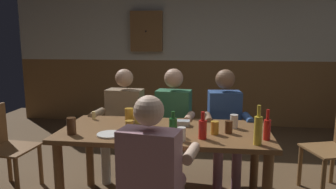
{
  "coord_description": "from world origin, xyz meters",
  "views": [
    {
      "loc": [
        0.38,
        -2.74,
        1.55
      ],
      "look_at": [
        0.0,
        0.21,
        1.02
      ],
      "focal_mm": 34.06,
      "sensor_mm": 36.0,
      "label": 1
    }
  ],
  "objects_px": {
    "person_0": "(123,118)",
    "bottle_3": "(173,125)",
    "table_candle": "(94,115)",
    "pint_glass_0": "(234,121)",
    "bottle_0": "(203,128)",
    "pint_glass_2": "(215,128)",
    "pint_glass_5": "(139,116)",
    "pint_glass_7": "(229,127)",
    "person_3": "(153,169)",
    "person_1": "(172,119)",
    "pint_glass_3": "(129,115)",
    "wall_dart_cabinet": "(147,31)",
    "dining_table": "(165,141)",
    "pint_glass_6": "(71,126)",
    "condiment_caddy": "(182,123)",
    "bottle_1": "(267,128)",
    "plate_0": "(110,134)",
    "pint_glass_4": "(130,130)",
    "bottle_2": "(258,129)",
    "chair_empty_near_left": "(4,146)",
    "pint_glass_1": "(181,134)",
    "person_2": "(225,121)"
  },
  "relations": [
    {
      "from": "dining_table",
      "to": "bottle_2",
      "type": "xyz_separation_m",
      "value": [
        0.76,
        -0.31,
        0.22
      ]
    },
    {
      "from": "pint_glass_0",
      "to": "pint_glass_7",
      "type": "xyz_separation_m",
      "value": [
        -0.06,
        -0.17,
        -0.01
      ]
    },
    {
      "from": "dining_table",
      "to": "pint_glass_6",
      "type": "bearing_deg",
      "value": -162.2
    },
    {
      "from": "condiment_caddy",
      "to": "pint_glass_0",
      "type": "distance_m",
      "value": 0.47
    },
    {
      "from": "bottle_1",
      "to": "pint_glass_3",
      "type": "distance_m",
      "value": 1.31
    },
    {
      "from": "person_0",
      "to": "bottle_0",
      "type": "xyz_separation_m",
      "value": [
        0.9,
        -0.87,
        0.16
      ]
    },
    {
      "from": "condiment_caddy",
      "to": "pint_glass_2",
      "type": "bearing_deg",
      "value": -38.03
    },
    {
      "from": "bottle_1",
      "to": "person_1",
      "type": "bearing_deg",
      "value": 135.83
    },
    {
      "from": "plate_0",
      "to": "bottle_1",
      "type": "height_order",
      "value": "bottle_1"
    },
    {
      "from": "pint_glass_3",
      "to": "wall_dart_cabinet",
      "type": "xyz_separation_m",
      "value": [
        -0.34,
        2.65,
        0.86
      ]
    },
    {
      "from": "bottle_3",
      "to": "pint_glass_3",
      "type": "distance_m",
      "value": 0.61
    },
    {
      "from": "pint_glass_0",
      "to": "bottle_2",
      "type": "bearing_deg",
      "value": -71.76
    },
    {
      "from": "pint_glass_3",
      "to": "pint_glass_6",
      "type": "relative_size",
      "value": 0.9
    },
    {
      "from": "pint_glass_4",
      "to": "wall_dart_cabinet",
      "type": "bearing_deg",
      "value": 98.62
    },
    {
      "from": "table_candle",
      "to": "pint_glass_0",
      "type": "relative_size",
      "value": 0.65
    },
    {
      "from": "plate_0",
      "to": "pint_glass_0",
      "type": "bearing_deg",
      "value": 18.87
    },
    {
      "from": "pint_glass_2",
      "to": "pint_glass_5",
      "type": "distance_m",
      "value": 0.77
    },
    {
      "from": "chair_empty_near_left",
      "to": "pint_glass_1",
      "type": "bearing_deg",
      "value": 81.38
    },
    {
      "from": "pint_glass_2",
      "to": "pint_glass_3",
      "type": "bearing_deg",
      "value": 158.48
    },
    {
      "from": "pint_glass_2",
      "to": "pint_glass_7",
      "type": "distance_m",
      "value": 0.13
    },
    {
      "from": "pint_glass_5",
      "to": "pint_glass_3",
      "type": "bearing_deg",
      "value": 154.55
    },
    {
      "from": "person_2",
      "to": "pint_glass_0",
      "type": "xyz_separation_m",
      "value": [
        0.05,
        -0.53,
        0.13
      ]
    },
    {
      "from": "person_0",
      "to": "condiment_caddy",
      "type": "xyz_separation_m",
      "value": [
        0.71,
        -0.51,
        0.1
      ]
    },
    {
      "from": "bottle_3",
      "to": "pint_glass_6",
      "type": "xyz_separation_m",
      "value": [
        -0.85,
        -0.11,
        -0.01
      ]
    },
    {
      "from": "dining_table",
      "to": "table_candle",
      "type": "xyz_separation_m",
      "value": [
        -0.76,
        0.27,
        0.14
      ]
    },
    {
      "from": "bottle_2",
      "to": "bottle_3",
      "type": "relative_size",
      "value": 1.54
    },
    {
      "from": "bottle_1",
      "to": "plate_0",
      "type": "bearing_deg",
      "value": -177.91
    },
    {
      "from": "person_0",
      "to": "person_3",
      "type": "bearing_deg",
      "value": 118.4
    },
    {
      "from": "pint_glass_1",
      "to": "pint_glass_7",
      "type": "bearing_deg",
      "value": 34.32
    },
    {
      "from": "person_0",
      "to": "wall_dart_cabinet",
      "type": "bearing_deg",
      "value": -81.09
    },
    {
      "from": "pint_glass_2",
      "to": "person_3",
      "type": "bearing_deg",
      "value": -126.99
    },
    {
      "from": "pint_glass_1",
      "to": "pint_glass_4",
      "type": "xyz_separation_m",
      "value": [
        -0.42,
        -0.0,
        0.02
      ]
    },
    {
      "from": "bottle_0",
      "to": "pint_glass_0",
      "type": "distance_m",
      "value": 0.44
    },
    {
      "from": "dining_table",
      "to": "pint_glass_0",
      "type": "relative_size",
      "value": 14.95
    },
    {
      "from": "bottle_2",
      "to": "pint_glass_7",
      "type": "height_order",
      "value": "bottle_2"
    },
    {
      "from": "pint_glass_3",
      "to": "pint_glass_5",
      "type": "xyz_separation_m",
      "value": [
        0.11,
        -0.05,
        0.01
      ]
    },
    {
      "from": "person_2",
      "to": "table_candle",
      "type": "distance_m",
      "value": 1.38
    },
    {
      "from": "pint_glass_0",
      "to": "table_candle",
      "type": "bearing_deg",
      "value": 174.17
    },
    {
      "from": "bottle_3",
      "to": "chair_empty_near_left",
      "type": "bearing_deg",
      "value": 171.47
    },
    {
      "from": "person_1",
      "to": "pint_glass_1",
      "type": "xyz_separation_m",
      "value": [
        0.19,
        -0.95,
        0.13
      ]
    },
    {
      "from": "dining_table",
      "to": "bottle_0",
      "type": "relative_size",
      "value": 8.3
    },
    {
      "from": "dining_table",
      "to": "pint_glass_6",
      "type": "xyz_separation_m",
      "value": [
        -0.76,
        -0.24,
        0.18
      ]
    },
    {
      "from": "person_0",
      "to": "pint_glass_0",
      "type": "height_order",
      "value": "person_0"
    },
    {
      "from": "person_2",
      "to": "pint_glass_1",
      "type": "bearing_deg",
      "value": 62.06
    },
    {
      "from": "person_0",
      "to": "bottle_3",
      "type": "xyz_separation_m",
      "value": [
        0.65,
        -0.79,
        0.16
      ]
    },
    {
      "from": "condiment_caddy",
      "to": "bottle_2",
      "type": "xyz_separation_m",
      "value": [
        0.62,
        -0.46,
        0.1
      ]
    },
    {
      "from": "bottle_2",
      "to": "pint_glass_7",
      "type": "xyz_separation_m",
      "value": [
        -0.2,
        0.27,
        -0.07
      ]
    },
    {
      "from": "person_3",
      "to": "bottle_3",
      "type": "bearing_deg",
      "value": 90.84
    },
    {
      "from": "dining_table",
      "to": "bottle_3",
      "type": "relative_size",
      "value": 9.28
    },
    {
      "from": "person_0",
      "to": "person_1",
      "type": "distance_m",
      "value": 0.55
    }
  ]
}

